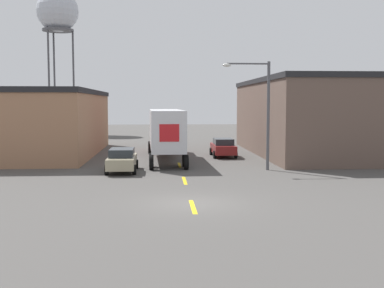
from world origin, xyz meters
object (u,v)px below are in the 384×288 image
parked_car_left_far (122,160)px  water_tower (58,13)px  street_lamp (262,106)px  parked_car_right_far (223,147)px  semi_truck (165,130)px

parked_car_left_far → water_tower: (-12.47, 42.15, 16.92)m
water_tower → street_lamp: size_ratio=2.94×
water_tower → street_lamp: water_tower is taller
parked_car_right_far → parked_car_left_far: 11.36m
parked_car_right_far → parked_car_left_far: bearing=-132.4°
semi_truck → parked_car_left_far: size_ratio=3.14×
parked_car_right_far → street_lamp: (1.46, -8.11, 3.46)m
parked_car_left_far → water_tower: water_tower is taller
parked_car_right_far → water_tower: size_ratio=0.21×
parked_car_right_far → street_lamp: 8.94m
parked_car_right_far → parked_car_left_far: same height
semi_truck → parked_car_right_far: 5.35m
parked_car_left_far → water_tower: size_ratio=0.21×
semi_truck → parked_car_left_far: bearing=-115.1°
semi_truck → parked_car_right_far: bearing=18.7°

